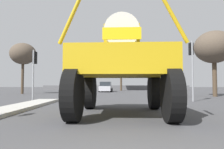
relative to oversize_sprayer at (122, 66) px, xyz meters
The scene contains 11 objects.
ground_plane 12.17m from the oversize_sprayer, 90.06° to the left, with size 120.00×120.00×0.00m, color #424244.
median_island 5.51m from the oversize_sprayer, 157.24° to the left, with size 1.37×7.85×0.15m, color #B2AFA8.
oversize_sprayer is the anchor object (origin of this frame).
sedan_ahead 22.70m from the oversize_sprayer, 94.07° to the left, with size 2.04×4.18×1.52m.
traffic_signal_near_left 8.36m from the oversize_sprayer, 134.59° to the left, with size 0.24×0.54×3.53m.
traffic_signal_near_right 7.84m from the oversize_sprayer, 49.82° to the left, with size 0.24×0.54×4.12m.
traffic_signal_far_left 24.75m from the oversize_sprayer, 101.63° to the left, with size 0.24×0.55×3.43m.
bare_tree_left 19.97m from the oversize_sprayer, 125.05° to the left, with size 3.04×3.04×6.13m.
bare_tree_right 14.79m from the oversize_sprayer, 50.79° to the left, with size 3.62×3.62×6.23m.
bare_tree_far_center 28.75m from the oversize_sprayer, 88.20° to the left, with size 4.25×4.25×7.44m.
roadside_barrier 32.98m from the oversize_sprayer, 90.02° to the left, with size 29.57×0.24×0.90m, color #59595B.
Camera 1 is at (-0.27, -1.98, 1.17)m, focal length 32.45 mm.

